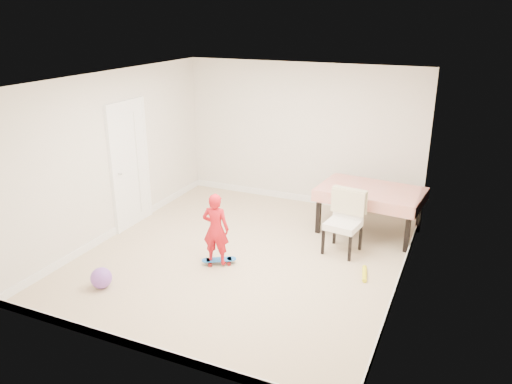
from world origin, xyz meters
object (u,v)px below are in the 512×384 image
at_px(dining_chair, 343,223).
at_px(balloon, 101,278).
at_px(dining_table, 369,211).
at_px(skateboard, 219,261).
at_px(child, 216,231).

height_order(dining_chair, balloon, dining_chair).
bearing_deg(dining_table, skateboard, -126.07).
relative_size(dining_table, skateboard, 3.26).
xyz_separation_m(skateboard, balloon, (-1.11, -1.20, 0.10)).
bearing_deg(dining_table, dining_chair, -98.43).
bearing_deg(balloon, skateboard, 47.38).
height_order(skateboard, child, child).
height_order(skateboard, balloon, balloon).
height_order(dining_table, dining_chair, dining_chair).
bearing_deg(dining_table, balloon, -126.59).
distance_m(dining_table, child, 2.66).
bearing_deg(balloon, child, 47.03).
bearing_deg(skateboard, dining_chair, 4.48).
relative_size(dining_table, balloon, 5.78).
distance_m(dining_table, dining_chair, 0.91).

